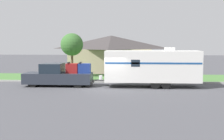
# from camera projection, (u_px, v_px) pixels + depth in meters

# --- Properties ---
(ground_plane) EXTENTS (120.00, 120.00, 0.00)m
(ground_plane) POSITION_uv_depth(u_px,v_px,m) (110.00, 89.00, 25.06)
(ground_plane) COLOR #47474C
(curb_strip) EXTENTS (80.00, 0.30, 0.14)m
(curb_strip) POSITION_uv_depth(u_px,v_px,m) (113.00, 82.00, 28.78)
(curb_strip) COLOR #999993
(curb_strip) RESTS_ON ground_plane
(lawn_strip) EXTENTS (80.00, 7.00, 0.03)m
(lawn_strip) POSITION_uv_depth(u_px,v_px,m) (115.00, 78.00, 32.41)
(lawn_strip) COLOR #477538
(lawn_strip) RESTS_ON ground_plane
(house_across_street) EXTENTS (10.57, 7.46, 4.51)m
(house_across_street) POSITION_uv_depth(u_px,v_px,m) (111.00, 53.00, 39.40)
(house_across_street) COLOR tan
(house_across_street) RESTS_ON ground_plane
(pickup_truck) EXTENTS (5.86, 2.07, 2.04)m
(pickup_truck) POSITION_uv_depth(u_px,v_px,m) (59.00, 76.00, 26.52)
(pickup_truck) COLOR black
(pickup_truck) RESTS_ON ground_plane
(travel_trailer) EXTENTS (8.74, 2.44, 3.30)m
(travel_trailer) POSITION_uv_depth(u_px,v_px,m) (152.00, 66.00, 25.91)
(travel_trailer) COLOR black
(travel_trailer) RESTS_ON ground_plane
(mailbox) EXTENTS (0.48, 0.20, 1.40)m
(mailbox) POSITION_uv_depth(u_px,v_px,m) (145.00, 70.00, 29.35)
(mailbox) COLOR brown
(mailbox) RESTS_ON ground_plane
(tree_in_yard) EXTENTS (2.38, 2.38, 4.65)m
(tree_in_yard) POSITION_uv_depth(u_px,v_px,m) (72.00, 45.00, 32.86)
(tree_in_yard) COLOR brown
(tree_in_yard) RESTS_ON ground_plane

